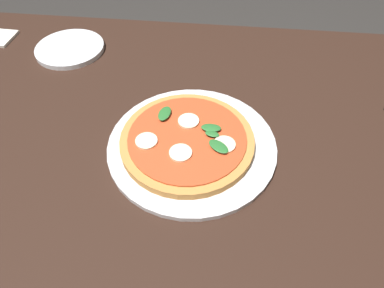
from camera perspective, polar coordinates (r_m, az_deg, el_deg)
ground_plane at (r=1.38m, az=-3.42°, el=-19.06°), size 6.00×6.00×0.00m
dining_table at (r=0.84m, az=-5.35°, el=-2.30°), size 1.50×1.01×0.71m
serving_tray at (r=0.74m, az=0.00°, el=-0.21°), size 0.37×0.37×0.01m
pizza at (r=0.73m, az=-0.82°, el=0.67°), size 0.29×0.29×0.03m
plate_white at (r=1.09m, az=-19.93°, el=14.93°), size 0.20×0.20×0.01m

